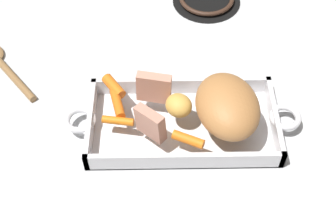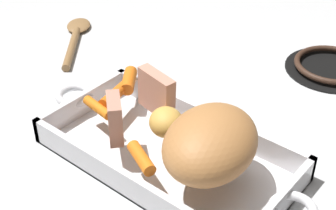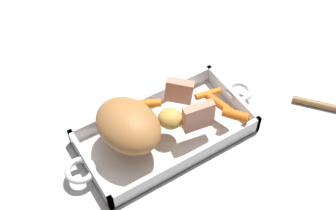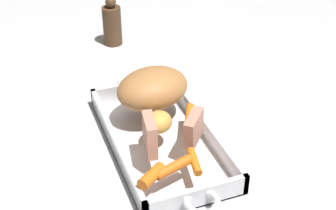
% 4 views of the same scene
% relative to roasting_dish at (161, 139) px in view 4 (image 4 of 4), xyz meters
% --- Properties ---
extents(ground_plane, '(2.11, 2.11, 0.00)m').
position_rel_roasting_dish_xyz_m(ground_plane, '(0.00, 0.00, -0.01)').
color(ground_plane, silver).
extents(roasting_dish, '(0.47, 0.19, 0.04)m').
position_rel_roasting_dish_xyz_m(roasting_dish, '(0.00, 0.00, 0.00)').
color(roasting_dish, silver).
rests_on(roasting_dish, ground_plane).
extents(pork_roast, '(0.14, 0.17, 0.08)m').
position_rel_roasting_dish_xyz_m(pork_roast, '(0.08, -0.01, 0.07)').
color(pork_roast, '#B1753F').
rests_on(pork_roast, roasting_dish).
extents(roast_slice_thick, '(0.07, 0.03, 0.07)m').
position_rel_roasting_dish_xyz_m(roast_slice_thick, '(-0.06, 0.04, 0.06)').
color(roast_slice_thick, tan).
rests_on(roast_slice_thick, roasting_dish).
extents(roast_slice_thin, '(0.06, 0.06, 0.07)m').
position_rel_roasting_dish_xyz_m(roast_slice_thin, '(-0.06, -0.04, 0.06)').
color(roast_slice_thin, tan).
rests_on(roast_slice_thin, roasting_dish).
extents(baby_carrot_southeast, '(0.04, 0.07, 0.02)m').
position_rel_roasting_dish_xyz_m(baby_carrot_southeast, '(-0.13, 0.02, 0.04)').
color(baby_carrot_southeast, orange).
rests_on(baby_carrot_southeast, roasting_dish).
extents(baby_carrot_long, '(0.06, 0.03, 0.02)m').
position_rel_roasting_dish_xyz_m(baby_carrot_long, '(-0.12, -0.02, 0.04)').
color(baby_carrot_long, orange).
rests_on(baby_carrot_long, roasting_dish).
extents(baby_carrot_center_right, '(0.06, 0.04, 0.02)m').
position_rel_roasting_dish_xyz_m(baby_carrot_center_right, '(0.01, -0.06, 0.04)').
color(baby_carrot_center_right, orange).
rests_on(baby_carrot_center_right, roasting_dish).
extents(baby_carrot_northwest, '(0.05, 0.06, 0.02)m').
position_rel_roasting_dish_xyz_m(baby_carrot_northwest, '(-0.14, 0.07, 0.04)').
color(baby_carrot_northwest, orange).
rests_on(baby_carrot_northwest, roasting_dish).
extents(potato_golden_large, '(0.07, 0.07, 0.04)m').
position_rel_roasting_dish_xyz_m(potato_golden_large, '(-0.01, 0.01, 0.05)').
color(potato_golden_large, gold).
rests_on(potato_golden_large, roasting_dish).
extents(pepper_mill, '(0.05, 0.05, 0.13)m').
position_rel_roasting_dish_xyz_m(pepper_mill, '(0.46, -0.03, 0.04)').
color(pepper_mill, '#4C331E').
rests_on(pepper_mill, ground_plane).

